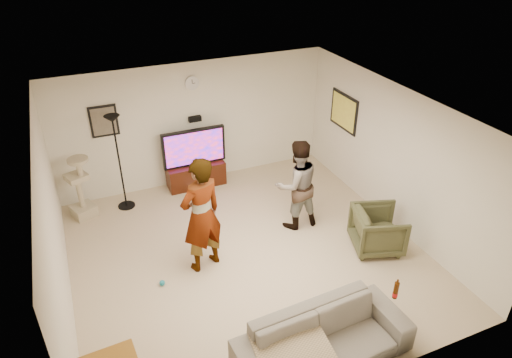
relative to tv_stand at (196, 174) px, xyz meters
name	(u,v)px	position (x,y,z in m)	size (l,w,h in m)	color
floor	(247,255)	(0.11, -2.50, -0.25)	(5.50, 5.50, 0.02)	beige
ceiling	(246,112)	(0.11, -2.50, 2.27)	(5.50, 5.50, 0.02)	silver
wall_back	(194,124)	(0.11, 0.25, 1.01)	(5.50, 0.04, 2.50)	beige
wall_front	(346,316)	(0.11, -5.25, 1.01)	(5.50, 0.04, 2.50)	beige
wall_left	(54,233)	(-2.64, -2.50, 1.01)	(0.04, 5.50, 2.50)	beige
wall_right	(394,157)	(2.86, -2.50, 1.01)	(0.04, 5.50, 2.50)	beige
wall_clock	(192,83)	(0.11, 0.22, 1.86)	(0.26, 0.26, 0.04)	silver
wall_speaker	(195,119)	(0.11, 0.19, 1.14)	(0.25, 0.10, 0.10)	black
picture_back	(104,121)	(-1.59, 0.23, 1.36)	(0.42, 0.03, 0.52)	brown
picture_right	(344,112)	(2.84, -0.90, 1.26)	(0.03, 0.78, 0.62)	#E5D249
tv_stand	(196,174)	(0.00, 0.00, 0.00)	(1.17, 0.45, 0.49)	black
console_box	(201,193)	(-0.04, -0.40, -0.21)	(0.40, 0.30, 0.07)	silver
tv	(194,147)	(0.00, 0.00, 0.62)	(1.27, 0.08, 0.75)	black
tv_screen	(195,148)	(0.00, -0.04, 0.62)	(1.17, 0.01, 0.66)	red
floor_lamp	(120,163)	(-1.48, -0.25, 0.69)	(0.32, 0.32, 1.86)	black
cat_tree	(79,188)	(-2.25, -0.25, 0.36)	(0.39, 0.39, 1.21)	tan
person_left	(201,215)	(-0.62, -2.48, 0.72)	(0.70, 0.46, 1.92)	#AAAEC1
person_right	(297,185)	(1.23, -2.05, 0.58)	(0.80, 0.63, 1.66)	#385079
sofa	(323,340)	(0.20, -4.78, 0.08)	(2.21, 0.87, 0.65)	#686157
throw_blanket	(291,346)	(-0.26, -4.78, 0.19)	(0.90, 0.70, 0.06)	tan
beer_bottle	(396,290)	(1.22, -4.78, 0.53)	(0.06, 0.06, 0.25)	#3F1C04
armchair	(378,230)	(2.16, -3.19, 0.12)	(0.78, 0.80, 0.73)	#3C3E24
toy_ball	(162,283)	(-1.36, -2.67, -0.20)	(0.09, 0.09, 0.09)	teal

